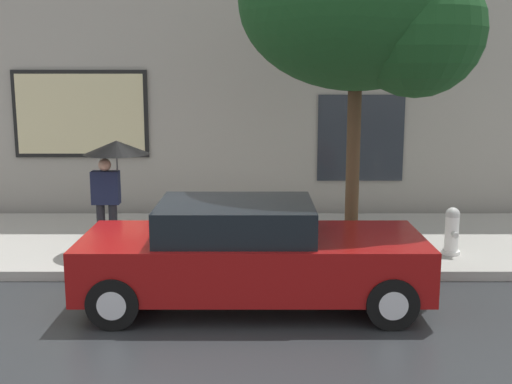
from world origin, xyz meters
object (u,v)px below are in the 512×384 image
Objects in this scene: pedestrian_with_umbrella at (113,161)px; fire_hydrant at (452,231)px; parked_car at (249,254)px; street_tree at (369,7)px.

fire_hydrant is at bearing -3.05° from pedestrian_with_umbrella.
pedestrian_with_umbrella is at bearing 135.49° from parked_car.
street_tree is at bearing -172.75° from fire_hydrant.
fire_hydrant is 3.78m from street_tree.
parked_car is at bearing -44.51° from pedestrian_with_umbrella.
street_tree reaches higher than pedestrian_with_umbrella.
pedestrian_with_umbrella is 0.34× the size of street_tree.
street_tree reaches higher than parked_car.
fire_hydrant is (3.24, 1.90, -0.17)m from parked_car.
street_tree is (-1.47, -0.19, 3.48)m from fire_hydrant.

